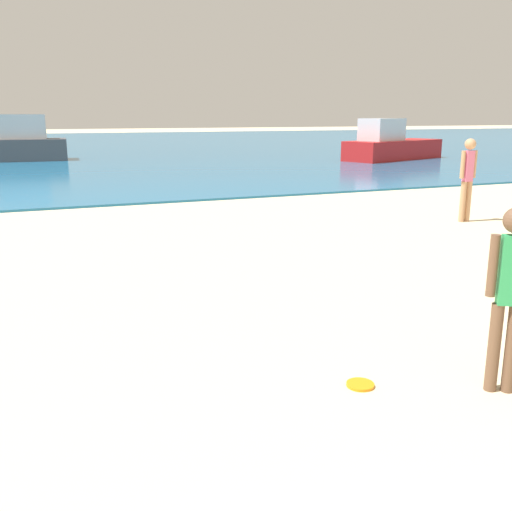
# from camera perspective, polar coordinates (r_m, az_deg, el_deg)

# --- Properties ---
(water) EXTENTS (160.00, 60.00, 0.06)m
(water) POSITION_cam_1_polar(r_m,az_deg,el_deg) (44.59, -20.30, 10.18)
(water) COLOR #1E6B9E
(water) RESTS_ON ground
(person_standing) EXTENTS (0.31, 0.22, 1.54)m
(person_standing) POSITION_cam_1_polar(r_m,az_deg,el_deg) (4.99, 23.83, -3.10)
(person_standing) COLOR brown
(person_standing) RESTS_ON ground
(frisbee) EXTENTS (0.23, 0.23, 0.03)m
(frisbee) POSITION_cam_1_polar(r_m,az_deg,el_deg) (5.04, 10.32, -12.47)
(frisbee) COLOR orange
(frisbee) RESTS_ON ground
(person_distant) EXTENTS (0.40, 0.23, 1.75)m
(person_distant) POSITION_cam_1_polar(r_m,az_deg,el_deg) (13.00, 20.28, 7.56)
(person_distant) COLOR tan
(person_distant) RESTS_ON ground
(boat_near) EXTENTS (6.17, 3.77, 2.00)m
(boat_near) POSITION_cam_1_polar(r_m,az_deg,el_deg) (29.71, 13.26, 10.64)
(boat_near) COLOR red
(boat_near) RESTS_ON water
(boat_far) EXTENTS (6.56, 2.46, 2.19)m
(boat_far) POSITION_cam_1_polar(r_m,az_deg,el_deg) (30.63, -23.94, 10.05)
(boat_far) COLOR #4C4C51
(boat_far) RESTS_ON water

